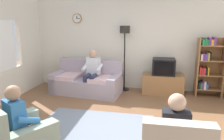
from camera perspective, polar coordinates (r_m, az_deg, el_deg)
ground_plane at (r=4.27m, az=-0.38°, el=-14.87°), size 12.00×12.00×0.00m
back_wall_assembly at (r=6.44m, az=4.49°, el=7.13°), size 6.20×0.17×2.70m
couch at (r=6.11m, az=-6.59°, el=-3.15°), size 1.98×1.08×0.90m
tv_stand at (r=6.20m, az=13.13°, el=-3.56°), size 1.10×0.56×0.55m
tv at (r=6.06m, az=13.37°, el=0.87°), size 0.60×0.49×0.44m
bookshelf at (r=6.28m, az=23.86°, el=1.09°), size 0.68×0.36×1.58m
floor_lamp at (r=6.14m, az=3.36°, el=7.80°), size 0.28×0.28×1.85m
armchair_near_window at (r=3.59m, az=-23.54°, el=-16.53°), size 1.14×1.17×0.90m
area_rug at (r=4.19m, az=-4.82°, el=-15.43°), size 2.20×1.70×0.01m
person_on_couch at (r=5.86m, az=-5.27°, el=0.08°), size 0.54×0.57×1.24m
person_in_left_armchair at (r=3.48m, az=-22.63°, el=-11.59°), size 0.61×0.64×1.12m
person_in_right_armchair at (r=3.04m, az=16.06°, el=-14.68°), size 0.52×0.54×1.12m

